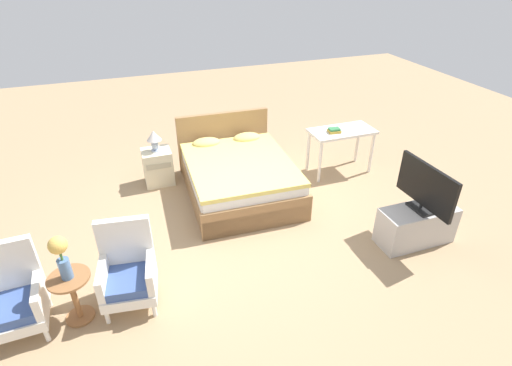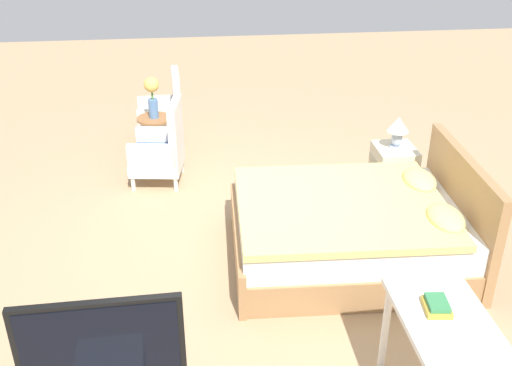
# 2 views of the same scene
# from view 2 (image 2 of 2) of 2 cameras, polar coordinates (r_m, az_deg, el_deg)

# --- Properties ---
(ground_plane) EXTENTS (16.00, 16.00, 0.00)m
(ground_plane) POSITION_cam_2_polar(r_m,az_deg,el_deg) (5.45, -0.90, -6.54)
(ground_plane) COLOR #A38460
(bed) EXTENTS (1.59, 2.04, 0.96)m
(bed) POSITION_cam_2_polar(r_m,az_deg,el_deg) (5.26, 9.34, -4.44)
(bed) COLOR #997047
(bed) RESTS_ON ground_plane
(armchair_by_window_left) EXTENTS (0.56, 0.56, 0.92)m
(armchair_by_window_left) POSITION_cam_2_polar(r_m,az_deg,el_deg) (7.55, -8.77, 6.42)
(armchair_by_window_left) COLOR white
(armchair_by_window_left) RESTS_ON ground_plane
(armchair_by_window_right) EXTENTS (0.61, 0.61, 0.92)m
(armchair_by_window_right) POSITION_cam_2_polar(r_m,az_deg,el_deg) (6.57, -8.99, 3.11)
(armchair_by_window_right) COLOR white
(armchair_by_window_right) RESTS_ON ground_plane
(side_table) EXTENTS (0.40, 0.40, 0.55)m
(side_table) POSITION_cam_2_polar(r_m,az_deg,el_deg) (7.07, -9.55, 4.63)
(side_table) COLOR #936038
(side_table) RESTS_ON ground_plane
(flower_vase) EXTENTS (0.17, 0.17, 0.48)m
(flower_vase) POSITION_cam_2_polar(r_m,az_deg,el_deg) (6.90, -9.87, 8.43)
(flower_vase) COLOR #4C709E
(flower_vase) RESTS_ON side_table
(nightstand) EXTENTS (0.44, 0.41, 0.56)m
(nightstand) POSITION_cam_2_polar(r_m,az_deg,el_deg) (6.38, 12.90, 1.03)
(nightstand) COLOR beige
(nightstand) RESTS_ON ground_plane
(table_lamp) EXTENTS (0.22, 0.22, 0.33)m
(table_lamp) POSITION_cam_2_polar(r_m,az_deg,el_deg) (6.19, 13.37, 5.12)
(table_lamp) COLOR #9EADC6
(table_lamp) RESTS_ON nightstand
(tv_flatscreen) EXTENTS (0.21, 0.90, 0.60)m
(tv_flatscreen) POSITION_cam_2_polar(r_m,az_deg,el_deg) (3.42, -14.58, -14.67)
(tv_flatscreen) COLOR black
(tv_flatscreen) RESTS_ON tv_stand
(vanity_desk) EXTENTS (1.04, 0.52, 0.74)m
(vanity_desk) POSITION_cam_2_polar(r_m,az_deg,el_deg) (3.76, 17.99, -14.29)
(vanity_desk) COLOR silver
(vanity_desk) RESTS_ON ground_plane
(book_stack) EXTENTS (0.20, 0.17, 0.07)m
(book_stack) POSITION_cam_2_polar(r_m,az_deg,el_deg) (3.77, 16.86, -11.11)
(book_stack) COLOR #B79333
(book_stack) RESTS_ON vanity_desk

